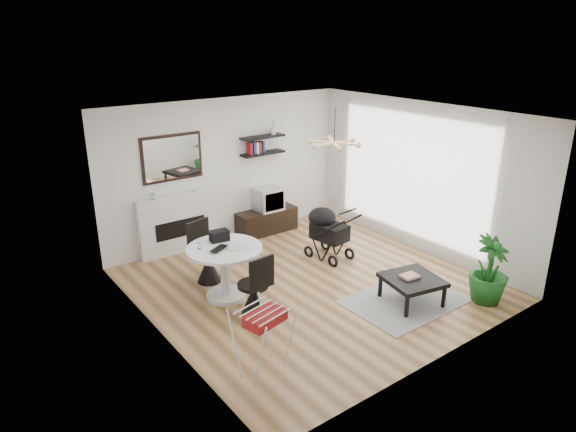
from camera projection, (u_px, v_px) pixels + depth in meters
floor at (310, 284)px, 8.24m from camera, size 5.00×5.00×0.00m
ceiling at (312, 115)px, 7.31m from camera, size 5.00×5.00×0.00m
wall_back at (227, 170)px, 9.66m from camera, size 5.00×0.00×5.00m
wall_left at (155, 243)px, 6.37m from camera, size 0.00×5.00×5.00m
wall_right at (419, 178)px, 9.18m from camera, size 0.00×5.00×5.00m
sheer_curtain at (407, 176)px, 9.27m from camera, size 0.04×3.60×2.60m
fireplace at (178, 216)px, 9.21m from camera, size 1.50×0.17×2.16m
shelf_lower at (263, 153)px, 9.88m from camera, size 0.90×0.25×0.04m
shelf_upper at (263, 137)px, 9.77m from camera, size 0.90×0.25×0.04m
pendant_lamp at (334, 143)px, 8.12m from camera, size 0.90×0.90×0.10m
tv_console at (267, 221)px, 10.27m from camera, size 1.25×0.44×0.47m
crt_tv at (268, 199)px, 10.14m from camera, size 0.51×0.45×0.45m
dining_table at (225, 265)px, 7.64m from camera, size 1.13×1.13×0.82m
laptop at (222, 250)px, 7.44m from camera, size 0.39×0.34×0.03m
black_bag at (219, 236)px, 7.76m from camera, size 0.30×0.20×0.17m
newspaper at (238, 247)px, 7.55m from camera, size 0.37×0.32×0.01m
drinking_glass at (199, 246)px, 7.49m from camera, size 0.05×0.05×0.09m
chair_far at (208, 263)px, 8.23m from camera, size 0.50×0.52×1.00m
chair_near at (254, 296)px, 7.26m from camera, size 0.45×0.46×0.94m
drying_rack at (263, 339)px, 5.99m from camera, size 0.65×0.62×0.83m
stroller at (327, 234)px, 9.08m from camera, size 0.61×0.86×1.01m
rug at (404, 301)px, 7.69m from camera, size 1.68×1.22×0.01m
coffee_table at (412, 281)px, 7.56m from camera, size 0.91×0.91×0.40m
magazines at (410, 276)px, 7.55m from camera, size 0.28×0.23×0.04m
potted_plant at (490, 270)px, 7.54m from camera, size 0.62×0.62×1.02m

